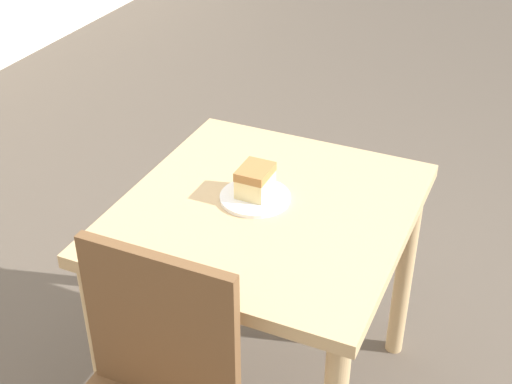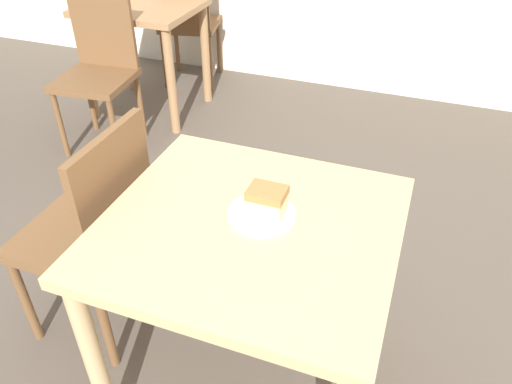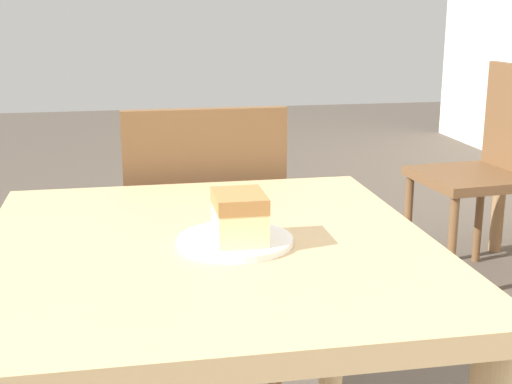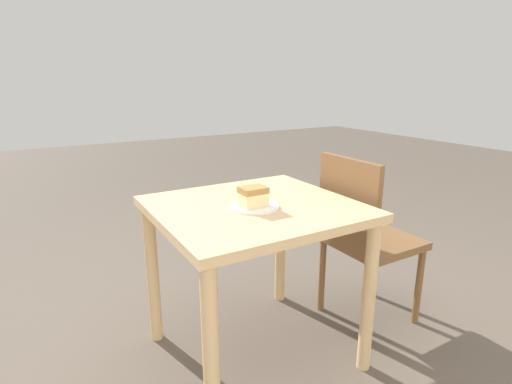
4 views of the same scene
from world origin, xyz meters
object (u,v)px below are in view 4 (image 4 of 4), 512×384
(chair_near_window, at_px, (363,234))
(cake_slice, at_px, (253,196))
(dining_table_near, at_px, (254,231))
(plate, at_px, (255,206))

(chair_near_window, bearing_deg, cake_slice, 89.71)
(dining_table_near, xyz_separation_m, plate, (0.02, 0.04, 0.13))
(chair_near_window, relative_size, cake_slice, 8.40)
(plate, distance_m, cake_slice, 0.05)
(cake_slice, bearing_deg, chair_near_window, 179.71)
(chair_near_window, xyz_separation_m, plate, (0.65, -0.01, 0.26))
(dining_table_near, bearing_deg, cake_slice, 54.42)
(plate, relative_size, cake_slice, 1.86)
(chair_near_window, height_order, cake_slice, chair_near_window)
(chair_near_window, bearing_deg, plate, 89.19)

